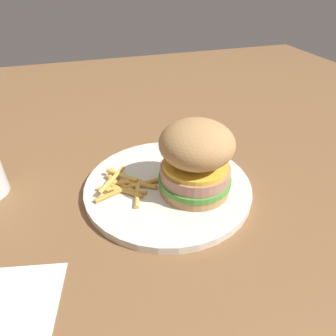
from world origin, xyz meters
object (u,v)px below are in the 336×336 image
Objects in this scene: plate at (168,187)px; fork at (4,310)px; fries_pile at (125,186)px; sandwich at (196,158)px; napkin at (4,310)px.

fork is at bearing -57.42° from plate.
plate is 0.07m from fries_pile.
fork is (0.15, -0.16, -0.01)m from fries_pile.
plate is 1.63× the size of fork.
fries_pile reaches higher than fork.
napkin is at bearing -65.48° from sandwich.
napkin is at bearing -57.77° from plate.
fries_pile is 0.66× the size of fork.
plate is at bearing 81.66° from fries_pile.
fries_pile reaches higher than napkin.
sandwich is at bearing 114.52° from napkin.
fork is at bearing -45.70° from fries_pile.
fries_pile is (-0.03, -0.10, -0.05)m from sandwich.
napkin is (0.15, -0.16, -0.02)m from fries_pile.
fork reaches higher than napkin.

